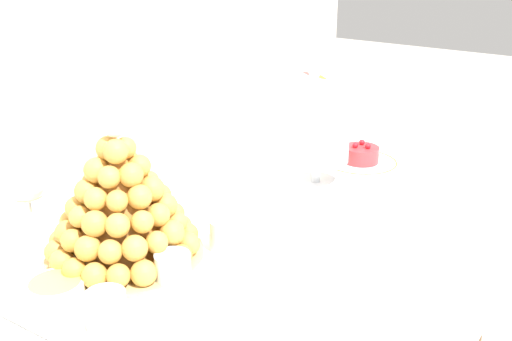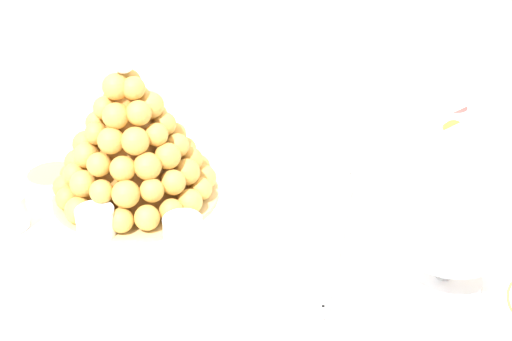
% 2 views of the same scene
% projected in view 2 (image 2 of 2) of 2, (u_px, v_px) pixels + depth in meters
% --- Properties ---
extents(buffet_table, '(1.55, 0.83, 0.76)m').
position_uv_depth(buffet_table, '(283.00, 295.00, 1.11)').
color(buffet_table, brown).
rests_on(buffet_table, ground_plane).
extents(serving_tray, '(0.57, 0.35, 0.02)m').
position_uv_depth(serving_tray, '(161.00, 219.00, 1.11)').
color(serving_tray, white).
rests_on(serving_tray, buffet_table).
extents(croquembouche, '(0.27, 0.27, 0.25)m').
position_uv_depth(croquembouche, '(131.00, 145.00, 1.11)').
color(croquembouche, tan).
rests_on(croquembouche, serving_tray).
extents(dessert_cup_left, '(0.06, 0.06, 0.05)m').
position_uv_depth(dessert_cup_left, '(8.00, 212.00, 1.08)').
color(dessert_cup_left, silver).
rests_on(dessert_cup_left, serving_tray).
extents(dessert_cup_mid_left, '(0.06, 0.06, 0.05)m').
position_uv_depth(dessert_cup_mid_left, '(96.00, 225.00, 1.05)').
color(dessert_cup_mid_left, silver).
rests_on(dessert_cup_mid_left, serving_tray).
extents(dessert_cup_centre, '(0.06, 0.06, 0.06)m').
position_uv_depth(dessert_cup_centre, '(183.00, 236.00, 1.02)').
color(dessert_cup_centre, silver).
rests_on(dessert_cup_centre, serving_tray).
extents(dessert_cup_mid_right, '(0.05, 0.05, 0.05)m').
position_uv_depth(dessert_cup_mid_right, '(286.00, 252.00, 0.99)').
color(dessert_cup_mid_right, silver).
rests_on(dessert_cup_mid_right, serving_tray).
extents(creme_brulee_ramekin, '(0.09, 0.09, 0.03)m').
position_uv_depth(creme_brulee_ramekin, '(52.00, 179.00, 1.18)').
color(creme_brulee_ramekin, white).
rests_on(creme_brulee_ramekin, serving_tray).
extents(macaron_goblet, '(0.14, 0.14, 0.26)m').
position_uv_depth(macaron_goblet, '(458.00, 188.00, 0.91)').
color(macaron_goblet, white).
rests_on(macaron_goblet, buffet_table).
extents(wine_glass, '(0.07, 0.07, 0.16)m').
position_uv_depth(wine_glass, '(137.00, 92.00, 1.26)').
color(wine_glass, silver).
rests_on(wine_glass, buffet_table).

